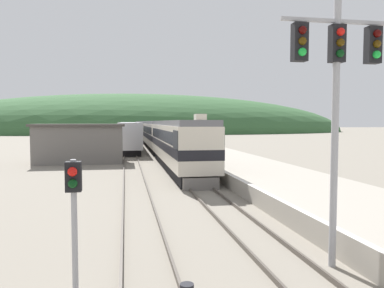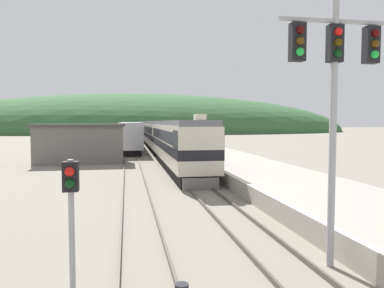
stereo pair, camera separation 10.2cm
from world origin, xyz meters
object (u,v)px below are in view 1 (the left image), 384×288
Objects in this scene: carriage_fourth at (143,129)px; signal_mast_main at (337,77)px; signal_post_siding at (74,197)px; carriage_third at (148,131)px; siding_train at (129,133)px; express_train_lead_car at (178,143)px; carriage_fifth at (140,128)px; carriage_second at (157,134)px.

signal_mast_main is at bearing -89.14° from carriage_fourth.
signal_post_siding is (-6.96, -0.47, -3.00)m from signal_mast_main.
siding_train is at bearing -113.92° from carriage_third.
express_train_lead_car is at bearing 76.08° from signal_post_siding.
carriage_fourth is (0.00, 65.26, -0.01)m from express_train_lead_car.
carriage_third is 0.44× the size of siding_train.
carriage_fifth is 52.14m from siding_train.
carriage_fifth is (0.00, 43.26, 0.00)m from carriage_third.
carriage_third is 1.00× the size of carriage_fifth.
carriage_third is at bearing -90.00° from carriage_fourth.
carriage_fourth is 87.65m from signal_mast_main.
carriage_second is 45.15m from signal_post_siding.
carriage_fourth is at bearing 86.33° from signal_post_siding.
carriage_third is at bearing 91.14° from signal_mast_main.
carriage_fourth is 30.61m from siding_train.
express_train_lead_car reaches higher than carriage_fifth.
carriage_second and carriage_fourth have the same top height.
carriage_third is 1.00× the size of carriage_fourth.
express_train_lead_car is at bearing -90.00° from carriage_third.
carriage_fifth is at bearing 90.00° from express_train_lead_car.
signal_post_siding is at bearing -103.92° from express_train_lead_car.
express_train_lead_car is at bearing -90.00° from carriage_fourth.
express_train_lead_car is at bearing -83.67° from siding_train.
express_train_lead_car is 6.53× the size of signal_post_siding.
siding_train is (-3.87, -51.99, -0.23)m from carriage_fifth.
siding_train is (-3.87, 34.90, -0.24)m from express_train_lead_car.
signal_mast_main is at bearing -84.82° from siding_train.
carriage_third is 43.26m from carriage_fifth.
carriage_second is 2.68× the size of signal_mast_main.
carriage_fifth is (0.00, 64.89, 0.00)m from carriage_second.
carriage_fourth is (0.00, 21.63, 0.00)m from carriage_third.
signal_mast_main is at bearing -89.31° from carriage_fifth.
siding_train reaches higher than signal_post_siding.
carriage_second is 0.44× the size of siding_train.
express_train_lead_car is 86.89m from carriage_fifth.
carriage_fifth is (0.00, 21.63, 0.00)m from carriage_fourth.
carriage_fourth is at bearing 90.00° from carriage_third.
carriage_fifth reaches higher than siding_train.
carriage_fourth is at bearing -90.00° from carriage_fifth.
carriage_third is 21.63m from carriage_fourth.
signal_mast_main reaches higher than carriage_fifth.
carriage_second is at bearing 90.00° from express_train_lead_car.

